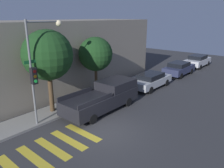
# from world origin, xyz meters

# --- Properties ---
(ground_plane) EXTENTS (60.00, 60.00, 0.00)m
(ground_plane) POSITION_xyz_m (0.00, 0.00, 0.00)
(ground_plane) COLOR #333335
(sidewalk) EXTENTS (26.00, 1.97, 0.14)m
(sidewalk) POSITION_xyz_m (0.00, 4.19, 0.07)
(sidewalk) COLOR gray
(sidewalk) RESTS_ON ground
(building_row) EXTENTS (26.00, 6.00, 5.79)m
(building_row) POSITION_xyz_m (0.00, 8.57, 2.90)
(building_row) COLOR gray
(building_row) RESTS_ON ground
(crosswalk) EXTENTS (4.39, 2.60, 0.00)m
(crosswalk) POSITION_xyz_m (-2.79, 0.80, 0.00)
(crosswalk) COLOR gold
(crosswalk) RESTS_ON ground
(traffic_light_pole) EXTENTS (2.54, 0.56, 5.99)m
(traffic_light_pole) POSITION_xyz_m (-1.54, 3.37, 3.75)
(traffic_light_pole) COLOR slate
(traffic_light_pole) RESTS_ON ground
(pickup_truck) EXTENTS (5.68, 2.12, 1.80)m
(pickup_truck) POSITION_xyz_m (2.36, 2.10, 0.90)
(pickup_truck) COLOR black
(pickup_truck) RESTS_ON ground
(sedan_near_corner) EXTENTS (4.50, 1.81, 1.34)m
(sedan_near_corner) POSITION_xyz_m (8.45, 2.10, 0.71)
(sedan_near_corner) COLOR #B7BABF
(sedan_near_corner) RESTS_ON ground
(sedan_middle) EXTENTS (4.36, 1.88, 1.41)m
(sedan_middle) POSITION_xyz_m (14.24, 2.10, 0.75)
(sedan_middle) COLOR #2D3351
(sedan_middle) RESTS_ON ground
(sedan_far_end) EXTENTS (4.58, 1.89, 1.45)m
(sedan_far_end) POSITION_xyz_m (19.76, 2.10, 0.76)
(sedan_far_end) COLOR silver
(sedan_far_end) RESTS_ON ground
(tree_near_corner) EXTENTS (3.12, 3.12, 5.41)m
(tree_near_corner) POSITION_xyz_m (-0.36, 4.27, 3.83)
(tree_near_corner) COLOR #4C3823
(tree_near_corner) RESTS_ON ground
(tree_midblock) EXTENTS (2.59, 2.59, 4.68)m
(tree_midblock) POSITION_xyz_m (3.77, 4.27, 3.38)
(tree_midblock) COLOR #4C3823
(tree_midblock) RESTS_ON ground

